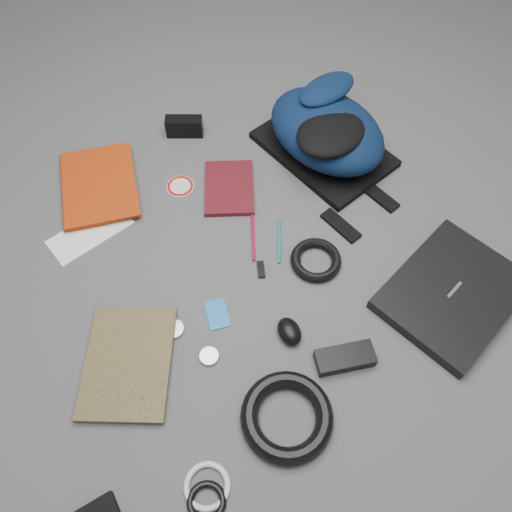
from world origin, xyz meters
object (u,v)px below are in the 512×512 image
object	(u,v)px
laptop	(452,293)
comic_book	(85,362)
textbook_red	(62,192)
dvd_case	(229,188)
power_brick	(345,358)
mouse	(289,331)
compact_camera	(184,126)
backpack	(327,130)

from	to	relation	value
laptop	comic_book	bearing A→B (deg)	145.41
laptop	textbook_red	xyz separation A→B (m)	(-0.88, 0.69, -0.00)
dvd_case	power_brick	distance (m)	0.61
laptop	power_brick	xyz separation A→B (m)	(-0.34, -0.06, -0.00)
mouse	laptop	bearing A→B (deg)	-9.85
power_brick	dvd_case	bearing A→B (deg)	107.04
compact_camera	mouse	world-z (taller)	compact_camera
textbook_red	compact_camera	bearing A→B (deg)	22.76
backpack	comic_book	xyz separation A→B (m)	(-0.82, -0.43, -0.08)
power_brick	textbook_red	bearing A→B (deg)	135.29
laptop	textbook_red	world-z (taller)	laptop
mouse	power_brick	distance (m)	0.15
backpack	textbook_red	size ratio (longest dim) A/B	1.49
backpack	comic_book	bearing A→B (deg)	-172.45
backpack	comic_book	distance (m)	0.93
power_brick	backpack	bearing A→B (deg)	78.36
compact_camera	power_brick	size ratio (longest dim) A/B	0.82
laptop	compact_camera	xyz separation A→B (m)	(-0.47, 0.81, 0.01)
backpack	dvd_case	distance (m)	0.34
compact_camera	textbook_red	bearing A→B (deg)	-143.34
backpack	textbook_red	distance (m)	0.80
laptop	comic_book	size ratio (longest dim) A/B	1.26
compact_camera	power_brick	world-z (taller)	compact_camera
dvd_case	laptop	bearing A→B (deg)	-33.63
backpack	compact_camera	distance (m)	0.45
textbook_red	power_brick	size ratio (longest dim) A/B	2.08
backpack	dvd_case	bearing A→B (deg)	167.15
comic_book	mouse	xyz separation A→B (m)	(0.48, -0.10, 0.01)
laptop	mouse	distance (m)	0.44
laptop	mouse	xyz separation A→B (m)	(-0.43, 0.05, 0.00)
textbook_red	power_brick	xyz separation A→B (m)	(0.55, -0.75, 0.00)
backpack	laptop	size ratio (longest dim) A/B	1.22
backpack	power_brick	xyz separation A→B (m)	(-0.24, -0.64, -0.07)
laptop	comic_book	distance (m)	0.93
laptop	textbook_red	bearing A→B (deg)	116.95
comic_book	mouse	world-z (taller)	mouse
backpack	dvd_case	xyz separation A→B (m)	(-0.33, -0.04, -0.08)
laptop	dvd_case	size ratio (longest dim) A/B	1.76
textbook_red	power_brick	bearing A→B (deg)	-46.90
laptop	power_brick	bearing A→B (deg)	165.02
mouse	backpack	bearing A→B (deg)	54.06
dvd_case	power_brick	world-z (taller)	power_brick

